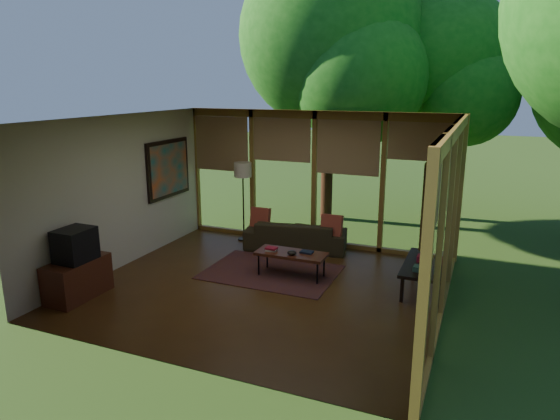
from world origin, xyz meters
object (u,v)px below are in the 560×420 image
at_px(media_cabinet, 78,279).
at_px(floor_lamp, 243,174).
at_px(coffee_table, 291,254).
at_px(side_console, 424,265).
at_px(sofa, 296,235).
at_px(television, 75,245).

height_order(media_cabinet, floor_lamp, floor_lamp).
bearing_deg(media_cabinet, floor_lamp, 73.79).
bearing_deg(coffee_table, media_cabinet, -142.63).
xyz_separation_m(media_cabinet, side_console, (4.87, 2.34, 0.11)).
bearing_deg(sofa, television, 45.89).
xyz_separation_m(television, coffee_table, (2.69, 2.07, -0.46)).
xyz_separation_m(media_cabinet, coffee_table, (2.71, 2.07, 0.09)).
xyz_separation_m(media_cabinet, television, (0.02, 0.00, 0.55)).
bearing_deg(media_cabinet, side_console, 25.66).
relative_size(television, floor_lamp, 0.33).
height_order(television, floor_lamp, floor_lamp).
bearing_deg(floor_lamp, sofa, -6.72).
bearing_deg(television, coffee_table, 37.58).
relative_size(coffee_table, side_console, 0.86).
xyz_separation_m(television, side_console, (4.85, 2.34, -0.44)).
xyz_separation_m(floor_lamp, coffee_table, (1.67, -1.52, -1.01)).
bearing_deg(sofa, media_cabinet, 45.66).
relative_size(media_cabinet, floor_lamp, 0.61).
height_order(floor_lamp, side_console, floor_lamp).
bearing_deg(side_console, coffee_table, -172.95).
bearing_deg(media_cabinet, coffee_table, 37.37).
xyz_separation_m(coffee_table, side_console, (2.16, 0.27, 0.02)).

